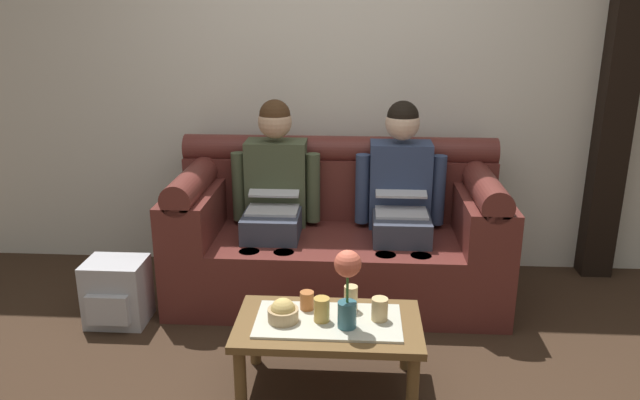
{
  "coord_description": "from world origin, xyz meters",
  "views": [
    {
      "loc": [
        0.12,
        -2.46,
        1.77
      ],
      "look_at": [
        -0.08,
        0.75,
        0.75
      ],
      "focal_mm": 34.56,
      "sensor_mm": 36.0,
      "label": 1
    }
  ],
  "objects_px": {
    "cup_near_right": "(351,298)",
    "backpack_left": "(117,293)",
    "cup_near_left": "(307,300)",
    "cup_far_center": "(322,310)",
    "person_left": "(274,192)",
    "couch": "(337,236)",
    "snack_bowl": "(283,312)",
    "coffee_table": "(328,331)",
    "person_right": "(401,195)",
    "flower_vase": "(348,281)",
    "cup_far_left": "(380,309)"
  },
  "relations": [
    {
      "from": "cup_near_right",
      "to": "backpack_left",
      "type": "bearing_deg",
      "value": 160.84
    },
    {
      "from": "cup_near_left",
      "to": "cup_far_center",
      "type": "distance_m",
      "value": 0.14
    },
    {
      "from": "cup_far_center",
      "to": "backpack_left",
      "type": "relative_size",
      "value": 0.3
    },
    {
      "from": "person_left",
      "to": "backpack_left",
      "type": "height_order",
      "value": "person_left"
    },
    {
      "from": "cup_near_left",
      "to": "backpack_left",
      "type": "bearing_deg",
      "value": 157.5
    },
    {
      "from": "couch",
      "to": "cup_far_center",
      "type": "xyz_separation_m",
      "value": [
        -0.03,
        -1.08,
        0.05
      ]
    },
    {
      "from": "snack_bowl",
      "to": "coffee_table",
      "type": "bearing_deg",
      "value": 5.93
    },
    {
      "from": "person_right",
      "to": "cup_near_left",
      "type": "bearing_deg",
      "value": -117.3
    },
    {
      "from": "cup_near_left",
      "to": "backpack_left",
      "type": "xyz_separation_m",
      "value": [
        -1.14,
        0.47,
        -0.23
      ]
    },
    {
      "from": "couch",
      "to": "flower_vase",
      "type": "height_order",
      "value": "couch"
    },
    {
      "from": "cup_far_left",
      "to": "snack_bowl",
      "type": "bearing_deg",
      "value": -175.13
    },
    {
      "from": "backpack_left",
      "to": "person_left",
      "type": "bearing_deg",
      "value": 29.85
    },
    {
      "from": "cup_near_left",
      "to": "flower_vase",
      "type": "bearing_deg",
      "value": -39.73
    },
    {
      "from": "person_right",
      "to": "snack_bowl",
      "type": "relative_size",
      "value": 8.49
    },
    {
      "from": "cup_far_center",
      "to": "person_right",
      "type": "bearing_deg",
      "value": 68.69
    },
    {
      "from": "person_left",
      "to": "cup_far_left",
      "type": "height_order",
      "value": "person_left"
    },
    {
      "from": "snack_bowl",
      "to": "backpack_left",
      "type": "xyz_separation_m",
      "value": [
        -1.04,
        0.6,
        -0.22
      ]
    },
    {
      "from": "flower_vase",
      "to": "cup_near_right",
      "type": "xyz_separation_m",
      "value": [
        0.01,
        0.17,
        -0.17
      ]
    },
    {
      "from": "person_left",
      "to": "cup_far_center",
      "type": "xyz_separation_m",
      "value": [
        0.36,
        -1.08,
        -0.23
      ]
    },
    {
      "from": "person_right",
      "to": "cup_far_left",
      "type": "height_order",
      "value": "person_right"
    },
    {
      "from": "flower_vase",
      "to": "cup_far_left",
      "type": "relative_size",
      "value": 3.46
    },
    {
      "from": "couch",
      "to": "cup_near_left",
      "type": "distance_m",
      "value": 0.98
    },
    {
      "from": "person_right",
      "to": "flower_vase",
      "type": "distance_m",
      "value": 1.17
    },
    {
      "from": "couch",
      "to": "backpack_left",
      "type": "bearing_deg",
      "value": -158.37
    },
    {
      "from": "couch",
      "to": "coffee_table",
      "type": "distance_m",
      "value": 1.07
    },
    {
      "from": "coffee_table",
      "to": "snack_bowl",
      "type": "xyz_separation_m",
      "value": [
        -0.21,
        -0.02,
        0.1
      ]
    },
    {
      "from": "flower_vase",
      "to": "cup_near_left",
      "type": "distance_m",
      "value": 0.31
    },
    {
      "from": "cup_far_center",
      "to": "backpack_left",
      "type": "distance_m",
      "value": 1.37
    },
    {
      "from": "flower_vase",
      "to": "person_left",
      "type": "bearing_deg",
      "value": 112.97
    },
    {
      "from": "couch",
      "to": "snack_bowl",
      "type": "xyz_separation_m",
      "value": [
        -0.21,
        -1.09,
        0.04
      ]
    },
    {
      "from": "cup_near_left",
      "to": "couch",
      "type": "bearing_deg",
      "value": 83.64
    },
    {
      "from": "cup_near_right",
      "to": "cup_far_left",
      "type": "bearing_deg",
      "value": -33.42
    },
    {
      "from": "coffee_table",
      "to": "cup_near_left",
      "type": "relative_size",
      "value": 9.81
    },
    {
      "from": "person_right",
      "to": "snack_bowl",
      "type": "distance_m",
      "value": 1.27
    },
    {
      "from": "cup_near_right",
      "to": "person_right",
      "type": "bearing_deg",
      "value": 73.35
    },
    {
      "from": "coffee_table",
      "to": "cup_near_left",
      "type": "bearing_deg",
      "value": 136.46
    },
    {
      "from": "couch",
      "to": "snack_bowl",
      "type": "bearing_deg",
      "value": -100.81
    },
    {
      "from": "person_left",
      "to": "cup_near_left",
      "type": "xyz_separation_m",
      "value": [
        0.28,
        -0.97,
        -0.24
      ]
    },
    {
      "from": "person_left",
      "to": "flower_vase",
      "type": "height_order",
      "value": "person_left"
    },
    {
      "from": "person_left",
      "to": "flower_vase",
      "type": "xyz_separation_m",
      "value": [
        0.48,
        -1.13,
        -0.06
      ]
    },
    {
      "from": "cup_far_left",
      "to": "cup_near_right",
      "type": "bearing_deg",
      "value": 146.58
    },
    {
      "from": "couch",
      "to": "cup_near_right",
      "type": "distance_m",
      "value": 0.97
    },
    {
      "from": "couch",
      "to": "coffee_table",
      "type": "height_order",
      "value": "couch"
    },
    {
      "from": "backpack_left",
      "to": "cup_far_left",
      "type": "bearing_deg",
      "value": -20.6
    },
    {
      "from": "cup_far_center",
      "to": "backpack_left",
      "type": "xyz_separation_m",
      "value": [
        -1.22,
        0.59,
        -0.24
      ]
    },
    {
      "from": "person_right",
      "to": "cup_far_left",
      "type": "distance_m",
      "value": 1.09
    },
    {
      "from": "coffee_table",
      "to": "cup_far_center",
      "type": "bearing_deg",
      "value": -161.2
    },
    {
      "from": "cup_near_right",
      "to": "person_left",
      "type": "bearing_deg",
      "value": 117.11
    },
    {
      "from": "cup_near_left",
      "to": "cup_far_center",
      "type": "height_order",
      "value": "cup_far_center"
    },
    {
      "from": "snack_bowl",
      "to": "cup_near_left",
      "type": "relative_size",
      "value": 1.62
    }
  ]
}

